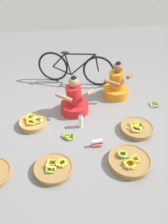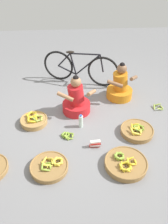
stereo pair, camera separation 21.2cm
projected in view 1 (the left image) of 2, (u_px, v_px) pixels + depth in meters
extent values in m
plane|color=slate|center=(83.00, 121.00, 4.24)|extent=(10.00, 10.00, 0.00)
cylinder|color=red|center=(75.00, 107.00, 4.41)|extent=(0.52, 0.52, 0.18)
cylinder|color=red|center=(74.00, 95.00, 4.24)|extent=(0.34, 0.30, 0.39)
sphere|color=#9E704C|center=(74.00, 82.00, 4.08)|extent=(0.19, 0.19, 0.19)
sphere|color=black|center=(74.00, 78.00, 4.03)|extent=(0.10, 0.10, 0.10)
cylinder|color=#9E704C|center=(64.00, 97.00, 4.06)|extent=(0.31, 0.18, 0.16)
cylinder|color=#9E704C|center=(90.00, 92.00, 4.18)|extent=(0.21, 0.30, 0.16)
cylinder|color=orange|center=(116.00, 92.00, 4.84)|extent=(0.52, 0.52, 0.18)
cylinder|color=orange|center=(117.00, 80.00, 4.67)|extent=(0.42, 0.40, 0.41)
sphere|color=brown|center=(118.00, 68.00, 4.50)|extent=(0.19, 0.19, 0.19)
sphere|color=black|center=(118.00, 64.00, 4.45)|extent=(0.10, 0.10, 0.10)
cylinder|color=brown|center=(112.00, 83.00, 4.44)|extent=(0.31, 0.13, 0.16)
cylinder|color=brown|center=(130.00, 76.00, 4.63)|extent=(0.23, 0.29, 0.16)
torus|color=black|center=(53.00, 67.00, 5.19)|extent=(0.66, 0.28, 0.68)
torus|color=black|center=(98.00, 71.00, 5.02)|extent=(0.66, 0.28, 0.68)
cylinder|color=black|center=(83.00, 65.00, 5.01)|extent=(0.53, 0.22, 0.55)
cylinder|color=black|center=(68.00, 65.00, 5.08)|extent=(0.15, 0.08, 0.49)
cylinder|color=black|center=(80.00, 54.00, 4.87)|extent=(0.62, 0.26, 0.08)
cylinder|color=black|center=(62.00, 71.00, 5.20)|extent=(0.41, 0.18, 0.18)
cylinder|color=black|center=(59.00, 60.00, 5.07)|extent=(0.31, 0.14, 0.35)
cylinder|color=black|center=(97.00, 63.00, 4.91)|extent=(0.12, 0.07, 0.38)
ellipsoid|color=black|center=(65.00, 53.00, 4.92)|extent=(0.18, 0.08, 0.05)
cylinder|color=#A87F47|center=(33.00, 123.00, 4.11)|extent=(0.46, 0.46, 0.09)
torus|color=#A87F47|center=(33.00, 121.00, 4.09)|extent=(0.48, 0.48, 0.02)
ellipsoid|color=#9EB747|center=(41.00, 120.00, 4.07)|extent=(0.04, 0.15, 0.06)
ellipsoid|color=#9EB747|center=(38.00, 118.00, 4.12)|extent=(0.15, 0.06, 0.06)
ellipsoid|color=#9EB747|center=(34.00, 119.00, 4.10)|extent=(0.12, 0.13, 0.06)
ellipsoid|color=#9EB747|center=(34.00, 122.00, 4.03)|extent=(0.12, 0.13, 0.07)
ellipsoid|color=#9EB747|center=(39.00, 122.00, 4.03)|extent=(0.14, 0.09, 0.06)
sphere|color=#382D19|center=(37.00, 120.00, 4.07)|extent=(0.03, 0.03, 0.03)
ellipsoid|color=yellow|center=(34.00, 117.00, 4.13)|extent=(0.04, 0.16, 0.08)
ellipsoid|color=yellow|center=(32.00, 115.00, 4.17)|extent=(0.15, 0.10, 0.10)
ellipsoid|color=yellow|center=(28.00, 116.00, 4.16)|extent=(0.13, 0.13, 0.07)
ellipsoid|color=yellow|center=(27.00, 119.00, 4.09)|extent=(0.11, 0.15, 0.06)
ellipsoid|color=yellow|center=(31.00, 120.00, 4.07)|extent=(0.16, 0.07, 0.08)
sphere|color=#382D19|center=(30.00, 118.00, 4.13)|extent=(0.03, 0.03, 0.03)
ellipsoid|color=gold|center=(35.00, 121.00, 4.06)|extent=(0.07, 0.16, 0.07)
ellipsoid|color=gold|center=(32.00, 119.00, 4.09)|extent=(0.16, 0.04, 0.08)
ellipsoid|color=gold|center=(27.00, 122.00, 4.03)|extent=(0.05, 0.16, 0.08)
ellipsoid|color=gold|center=(32.00, 124.00, 3.99)|extent=(0.16, 0.06, 0.08)
sphere|color=#382D19|center=(31.00, 122.00, 4.04)|extent=(0.03, 0.03, 0.03)
cylinder|color=olive|center=(129.00, 162.00, 3.43)|extent=(0.61, 0.61, 0.08)
torus|color=olive|center=(130.00, 160.00, 3.41)|extent=(0.63, 0.63, 0.02)
ellipsoid|color=yellow|center=(138.00, 158.00, 3.39)|extent=(0.03, 0.12, 0.06)
ellipsoid|color=yellow|center=(133.00, 156.00, 3.43)|extent=(0.12, 0.05, 0.07)
ellipsoid|color=yellow|center=(131.00, 159.00, 3.38)|extent=(0.04, 0.12, 0.07)
ellipsoid|color=yellow|center=(137.00, 162.00, 3.35)|extent=(0.12, 0.05, 0.06)
sphere|color=#382D19|center=(135.00, 159.00, 3.39)|extent=(0.03, 0.03, 0.03)
ellipsoid|color=#8CAD38|center=(126.00, 154.00, 3.45)|extent=(0.06, 0.13, 0.06)
ellipsoid|color=#8CAD38|center=(123.00, 152.00, 3.50)|extent=(0.13, 0.09, 0.06)
ellipsoid|color=#8CAD38|center=(121.00, 152.00, 3.50)|extent=(0.13, 0.06, 0.07)
ellipsoid|color=#8CAD38|center=(119.00, 153.00, 3.47)|extent=(0.09, 0.13, 0.07)
ellipsoid|color=#8CAD38|center=(120.00, 156.00, 3.43)|extent=(0.09, 0.13, 0.07)
ellipsoid|color=#8CAD38|center=(123.00, 157.00, 3.41)|extent=(0.13, 0.06, 0.08)
ellipsoid|color=#8CAD38|center=(125.00, 156.00, 3.42)|extent=(0.13, 0.09, 0.08)
sphere|color=#382D19|center=(122.00, 154.00, 3.46)|extent=(0.03, 0.03, 0.03)
ellipsoid|color=yellow|center=(134.00, 164.00, 3.32)|extent=(0.04, 0.15, 0.06)
ellipsoid|color=yellow|center=(132.00, 161.00, 3.35)|extent=(0.12, 0.13, 0.09)
ellipsoid|color=yellow|center=(128.00, 160.00, 3.36)|extent=(0.15, 0.04, 0.08)
ellipsoid|color=yellow|center=(125.00, 163.00, 3.32)|extent=(0.07, 0.15, 0.06)
ellipsoid|color=yellow|center=(126.00, 166.00, 3.28)|extent=(0.09, 0.15, 0.07)
ellipsoid|color=yellow|center=(130.00, 168.00, 3.26)|extent=(0.15, 0.06, 0.07)
ellipsoid|color=yellow|center=(133.00, 166.00, 3.27)|extent=(0.14, 0.11, 0.09)
sphere|color=#382D19|center=(130.00, 164.00, 3.31)|extent=(0.03, 0.03, 0.03)
cylinder|color=olive|center=(53.00, 169.00, 3.33)|extent=(0.54, 0.54, 0.07)
torus|color=olive|center=(53.00, 167.00, 3.31)|extent=(0.55, 0.55, 0.02)
ellipsoid|color=yellow|center=(66.00, 162.00, 3.35)|extent=(0.04, 0.13, 0.06)
ellipsoid|color=yellow|center=(64.00, 160.00, 3.38)|extent=(0.12, 0.10, 0.07)
ellipsoid|color=yellow|center=(61.00, 160.00, 3.38)|extent=(0.13, 0.05, 0.06)
ellipsoid|color=yellow|center=(59.00, 161.00, 3.36)|extent=(0.10, 0.12, 0.06)
ellipsoid|color=yellow|center=(58.00, 164.00, 3.32)|extent=(0.09, 0.13, 0.07)
ellipsoid|color=yellow|center=(60.00, 166.00, 3.30)|extent=(0.13, 0.08, 0.06)
ellipsoid|color=yellow|center=(64.00, 165.00, 3.31)|extent=(0.12, 0.10, 0.08)
sphere|color=#382D19|center=(62.00, 163.00, 3.34)|extent=(0.03, 0.03, 0.03)
ellipsoid|color=yellow|center=(56.00, 163.00, 3.34)|extent=(0.06, 0.14, 0.05)
ellipsoid|color=yellow|center=(53.00, 160.00, 3.37)|extent=(0.14, 0.09, 0.09)
ellipsoid|color=yellow|center=(48.00, 163.00, 3.35)|extent=(0.10, 0.14, 0.06)
ellipsoid|color=yellow|center=(49.00, 167.00, 3.28)|extent=(0.13, 0.11, 0.07)
ellipsoid|color=yellow|center=(52.00, 167.00, 3.28)|extent=(0.14, 0.04, 0.07)
sphere|color=#382D19|center=(52.00, 164.00, 3.33)|extent=(0.03, 0.03, 0.03)
ellipsoid|color=#8CAD38|center=(55.00, 168.00, 3.28)|extent=(0.05, 0.13, 0.05)
ellipsoid|color=#8CAD38|center=(51.00, 165.00, 3.30)|extent=(0.13, 0.05, 0.07)
ellipsoid|color=#8CAD38|center=(46.00, 169.00, 3.26)|extent=(0.05, 0.13, 0.07)
ellipsoid|color=#8CAD38|center=(51.00, 172.00, 3.22)|extent=(0.13, 0.03, 0.06)
sphere|color=#382D19|center=(51.00, 169.00, 3.26)|extent=(0.03, 0.03, 0.03)
cylinder|color=olive|center=(137.00, 129.00, 4.01)|extent=(0.54, 0.54, 0.08)
torus|color=olive|center=(137.00, 127.00, 3.98)|extent=(0.56, 0.56, 0.02)
ellipsoid|color=#8CAD38|center=(142.00, 125.00, 3.98)|extent=(0.03, 0.15, 0.07)
ellipsoid|color=#8CAD38|center=(140.00, 123.00, 4.02)|extent=(0.14, 0.11, 0.06)
ellipsoid|color=#8CAD38|center=(136.00, 123.00, 4.02)|extent=(0.15, 0.06, 0.06)
ellipsoid|color=#8CAD38|center=(134.00, 125.00, 3.98)|extent=(0.06, 0.15, 0.05)
ellipsoid|color=#8CAD38|center=(135.00, 127.00, 3.95)|extent=(0.08, 0.15, 0.07)
ellipsoid|color=#8CAD38|center=(139.00, 128.00, 3.92)|extent=(0.15, 0.07, 0.07)
ellipsoid|color=#8CAD38|center=(141.00, 127.00, 3.93)|extent=(0.15, 0.10, 0.07)
sphere|color=#382D19|center=(138.00, 125.00, 3.97)|extent=(0.03, 0.03, 0.03)
ellipsoid|color=yellow|center=(138.00, 125.00, 3.99)|extent=(0.05, 0.13, 0.06)
ellipsoid|color=yellow|center=(135.00, 122.00, 4.03)|extent=(0.13, 0.06, 0.07)
ellipsoid|color=yellow|center=(132.00, 124.00, 3.99)|extent=(0.04, 0.13, 0.08)
ellipsoid|color=yellow|center=(137.00, 126.00, 3.95)|extent=(0.13, 0.06, 0.07)
sphere|color=#382D19|center=(135.00, 124.00, 3.99)|extent=(0.03, 0.03, 0.03)
ellipsoid|color=yellow|center=(141.00, 129.00, 3.90)|extent=(0.07, 0.17, 0.07)
ellipsoid|color=yellow|center=(135.00, 126.00, 3.97)|extent=(0.16, 0.04, 0.07)
ellipsoid|color=yellow|center=(132.00, 129.00, 3.89)|extent=(0.07, 0.17, 0.09)
ellipsoid|color=yellow|center=(137.00, 131.00, 3.85)|extent=(0.17, 0.06, 0.07)
sphere|color=#382D19|center=(136.00, 128.00, 3.91)|extent=(0.03, 0.03, 0.03)
ellipsoid|color=olive|center=(69.00, 136.00, 3.90)|extent=(0.04, 0.12, 0.06)
ellipsoid|color=olive|center=(67.00, 134.00, 3.93)|extent=(0.12, 0.06, 0.05)
ellipsoid|color=olive|center=(64.00, 135.00, 3.91)|extent=(0.10, 0.11, 0.05)
ellipsoid|color=olive|center=(64.00, 137.00, 3.87)|extent=(0.08, 0.12, 0.05)
ellipsoid|color=olive|center=(68.00, 137.00, 3.86)|extent=(0.12, 0.08, 0.08)
sphere|color=#382D19|center=(66.00, 136.00, 3.89)|extent=(0.03, 0.03, 0.03)
ellipsoid|color=#8CAD38|center=(73.00, 136.00, 3.87)|extent=(0.05, 0.14, 0.08)
ellipsoid|color=#8CAD38|center=(71.00, 134.00, 3.92)|extent=(0.14, 0.10, 0.07)
ellipsoid|color=#8CAD38|center=(66.00, 136.00, 3.89)|extent=(0.09, 0.14, 0.06)
ellipsoid|color=#8CAD38|center=(67.00, 138.00, 3.84)|extent=(0.12, 0.12, 0.08)
ellipsoid|color=#8CAD38|center=(71.00, 139.00, 3.83)|extent=(0.14, 0.04, 0.06)
sphere|color=#382D19|center=(70.00, 137.00, 3.88)|extent=(0.03, 0.03, 0.03)
ellipsoid|color=#9EB747|center=(158.00, 104.00, 4.61)|extent=(0.03, 0.16, 0.05)
ellipsoid|color=#9EB747|center=(154.00, 102.00, 4.66)|extent=(0.16, 0.04, 0.08)
ellipsoid|color=#9EB747|center=(151.00, 104.00, 4.61)|extent=(0.06, 0.16, 0.07)
ellipsoid|color=#9EB747|center=(157.00, 106.00, 4.54)|extent=(0.16, 0.05, 0.09)
sphere|color=#382D19|center=(155.00, 104.00, 4.60)|extent=(0.03, 0.03, 0.03)
cylinder|color=silver|center=(81.00, 122.00, 4.04)|extent=(0.07, 0.07, 0.23)
cylinder|color=#2D59B7|center=(81.00, 116.00, 3.96)|extent=(0.04, 0.04, 0.02)
cube|color=red|center=(96.00, 145.00, 3.74)|extent=(0.16, 0.06, 0.03)
cube|color=white|center=(97.00, 144.00, 3.71)|extent=(0.16, 0.06, 0.03)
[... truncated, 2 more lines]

